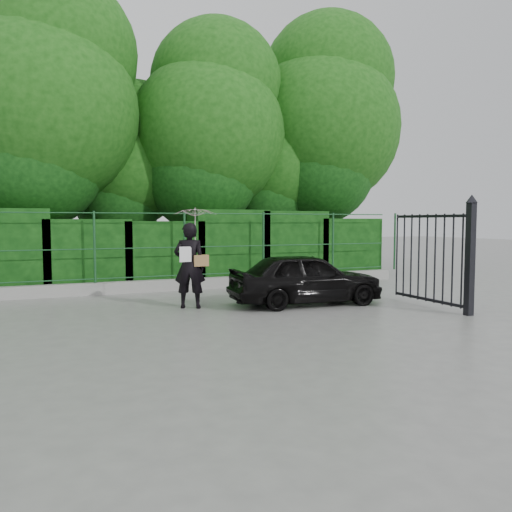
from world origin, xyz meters
name	(u,v)px	position (x,y,z in m)	size (l,w,h in m)	color
ground	(227,322)	(0.00, 0.00, 0.00)	(80.00, 80.00, 0.00)	gray
kerb	(170,285)	(0.00, 4.50, 0.15)	(14.00, 0.25, 0.30)	#9E9E99
fence	(178,245)	(0.22, 4.50, 1.20)	(14.13, 0.06, 1.80)	#1B4C26
hedge	(161,250)	(-0.04, 5.50, 1.02)	(14.20, 1.20, 2.18)	black
trees	(180,136)	(1.14, 7.74, 4.62)	(17.10, 6.15, 8.08)	black
gate	(452,254)	(4.60, -0.72, 1.19)	(0.22, 2.33, 2.36)	black
woman	(193,243)	(-0.13, 1.75, 1.38)	(0.99, 0.93, 2.15)	black
car	(306,278)	(2.28, 1.20, 0.58)	(1.37, 3.40, 1.16)	black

